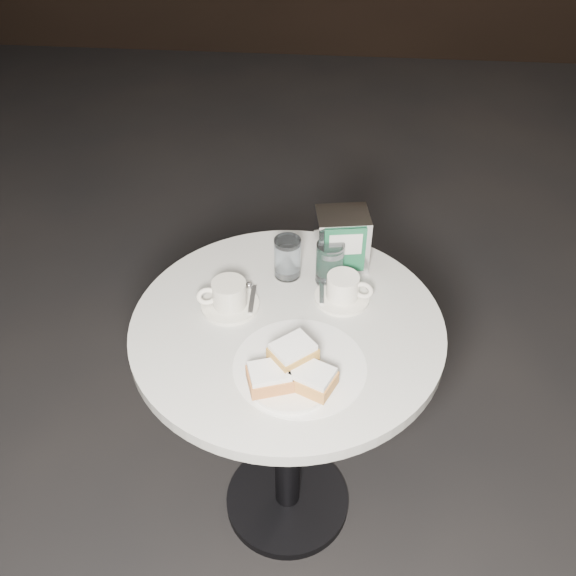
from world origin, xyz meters
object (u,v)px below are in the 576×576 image
Objects in this scene: cafe_table at (287,381)px; coffee_cup_left at (229,296)px; water_glass_right at (330,263)px; water_glass_left at (287,258)px; beignet_plate at (291,373)px; napkin_dispenser at (342,240)px; coffee_cup_right at (343,289)px.

coffee_cup_left reaches higher than cafe_table.
water_glass_left is at bearing 172.79° from water_glass_right.
beignet_plate reaches higher than coffee_cup_left.
napkin_dispenser is (0.25, 0.18, 0.04)m from coffee_cup_left.
napkin_dispenser reaches higher than coffee_cup_left.
water_glass_right is (0.09, 0.16, 0.25)m from cafe_table.
beignet_plate is at bearing -100.90° from water_glass_right.
beignet_plate is (0.02, -0.17, 0.23)m from cafe_table.
cafe_table is at bearing -119.14° from water_glass_right.
water_glass_right is (0.22, 0.11, 0.02)m from coffee_cup_left.
cafe_table is at bearing -85.21° from water_glass_left.
coffee_cup_left is at bearing 126.41° from beignet_plate.
coffee_cup_left is 1.16× the size of napkin_dispenser.
cafe_table is 4.48× the size of coffee_cup_left.
coffee_cup_left is at bearing 162.58° from cafe_table.
water_glass_left is at bearing 94.79° from cafe_table.
beignet_plate is at bearing -70.11° from coffee_cup_left.
coffee_cup_right is at bearing 69.74° from beignet_plate.
water_glass_right reaches higher than coffee_cup_left.
coffee_cup_right is at bearing -95.59° from napkin_dispenser.
water_glass_right is at bearing 79.10° from beignet_plate.
water_glass_right is (-0.03, 0.06, 0.02)m from coffee_cup_right.
napkin_dispenser is (0.09, 0.40, 0.04)m from beignet_plate.
cafe_table is 0.27m from coffee_cup_right.
beignet_plate is at bearing -83.76° from water_glass_left.
napkin_dispenser is at bearing 69.38° from water_glass_right.
coffee_cup_left is 1.61× the size of water_glass_left.
beignet_plate is 1.77× the size of water_glass_right.
water_glass_left reaches higher than cafe_table.
napkin_dispenser reaches higher than cafe_table.
water_glass_left is (-0.13, 0.08, 0.02)m from coffee_cup_right.
water_glass_left is (-0.04, 0.34, 0.02)m from beignet_plate.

